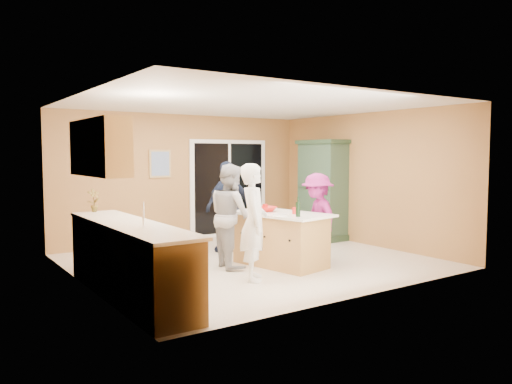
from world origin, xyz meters
TOP-DOWN VIEW (x-y plane):
  - floor at (0.00, 0.00)m, footprint 5.50×5.50m
  - ceiling at (0.00, 0.00)m, footprint 5.50×5.00m
  - wall_back at (0.00, 2.50)m, footprint 5.50×0.10m
  - wall_front at (0.00, -2.50)m, footprint 5.50×0.10m
  - wall_left at (-2.75, 0.00)m, footprint 0.10×5.00m
  - wall_right at (2.75, 0.00)m, footprint 0.10×5.00m
  - left_cabinet_run at (-2.45, -1.05)m, footprint 0.65×3.05m
  - upper_cabinets at (-2.58, -0.20)m, footprint 0.35×1.60m
  - sliding_door at (1.05, 2.46)m, footprint 1.90×0.07m
  - framed_picture at (-0.55, 2.48)m, footprint 0.46×0.04m
  - kitchen_island at (0.21, -0.52)m, footprint 1.19×1.77m
  - green_hutch at (2.49, 1.03)m, footprint 0.60×1.14m
  - woman_white at (-0.68, -1.05)m, footprint 0.66×0.72m
  - woman_grey at (-0.50, -0.16)m, footprint 0.74×0.89m
  - woman_navy at (0.08, 0.90)m, footprint 1.02×0.53m
  - woman_magenta at (0.87, -0.65)m, footprint 0.77×1.06m
  - serving_bowl at (0.10, -0.25)m, footprint 0.39×0.39m
  - tulip_vase at (-2.45, 0.52)m, footprint 0.20×0.15m
  - tumbler_near at (0.11, -0.23)m, footprint 0.09×0.09m
  - tumbler_far at (0.27, -0.79)m, footprint 0.08×0.08m
  - wine_bottle at (0.11, -1.08)m, footprint 0.07×0.07m
  - white_plate at (0.02, -0.75)m, footprint 0.27×0.27m

SIDE VIEW (x-z plane):
  - floor at x=0.00m, z-range 0.00..0.00m
  - kitchen_island at x=0.21m, z-range -0.03..0.83m
  - left_cabinet_run at x=-2.45m, z-range -0.16..1.08m
  - woman_magenta at x=0.87m, z-range 0.00..1.48m
  - woman_grey at x=-0.50m, z-range 0.00..1.64m
  - woman_white at x=-0.68m, z-range 0.00..1.66m
  - woman_navy at x=0.08m, z-range 0.00..1.66m
  - white_plate at x=0.02m, z-range 0.85..0.87m
  - serving_bowl at x=0.10m, z-range 0.85..0.94m
  - tumbler_far at x=0.27m, z-range 0.85..0.96m
  - tumbler_near at x=0.11m, z-range 0.85..0.97m
  - wine_bottle at x=0.11m, z-range 0.82..1.12m
  - green_hutch at x=2.49m, z-range -0.03..2.06m
  - sliding_door at x=1.05m, z-range 0.00..2.10m
  - tulip_vase at x=-2.45m, z-range 0.94..1.28m
  - wall_back at x=0.00m, z-range 0.00..2.60m
  - wall_front at x=0.00m, z-range 0.00..2.60m
  - wall_left at x=-2.75m, z-range 0.00..2.60m
  - wall_right at x=2.75m, z-range 0.00..2.60m
  - framed_picture at x=-0.55m, z-range 1.32..1.88m
  - upper_cabinets at x=-2.58m, z-range 1.50..2.25m
  - ceiling at x=0.00m, z-range 2.55..2.65m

